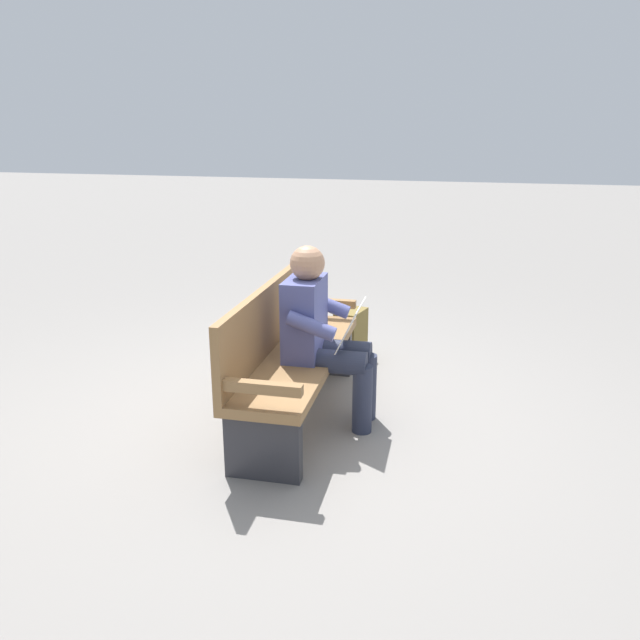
% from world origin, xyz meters
% --- Properties ---
extents(ground_plane, '(40.00, 40.00, 0.00)m').
position_xyz_m(ground_plane, '(0.00, 0.00, 0.00)').
color(ground_plane, gray).
extents(bench_near, '(1.82, 0.56, 0.90)m').
position_xyz_m(bench_near, '(0.00, -0.07, 0.46)').
color(bench_near, olive).
rests_on(bench_near, ground).
extents(person_seated, '(0.58, 0.59, 1.18)m').
position_xyz_m(person_seated, '(0.02, 0.16, 0.63)').
color(person_seated, '#474C84').
rests_on(person_seated, ground).
extents(backpack, '(0.33, 0.28, 0.43)m').
position_xyz_m(backpack, '(-1.18, 0.09, 0.21)').
color(backpack, brown).
rests_on(backpack, ground).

